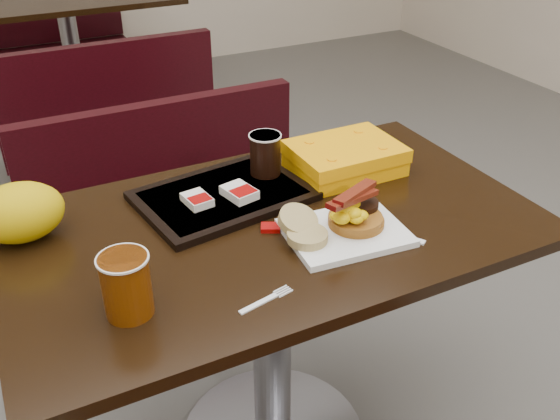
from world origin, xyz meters
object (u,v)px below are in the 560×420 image
platter (345,233)px  coffee_cup_near (127,286)px  table_far (74,64)px  paper_bag (19,212)px  pancake_stack (356,219)px  hashbrown_sleeve_right (239,192)px  hashbrown_sleeve_left (197,200)px  table_near (272,345)px  bench_far_n (54,36)px  knife (383,231)px  fork (258,304)px  tray (223,196)px  coffee_cup_far (265,154)px  bench_far_s (103,106)px  bench_near_n (183,221)px  clamshell (345,158)px

platter → coffee_cup_near: 0.49m
table_far → platter: size_ratio=4.71×
paper_bag → pancake_stack: bearing=-24.1°
hashbrown_sleeve_right → paper_bag: bearing=158.9°
hashbrown_sleeve_left → coffee_cup_near: bearing=-137.2°
table_near → bench_far_n: table_near is taller
coffee_cup_near → bench_far_n: bearing=83.9°
knife → hashbrown_sleeve_left: size_ratio=2.63×
fork → knife: 0.37m
tray → bench_far_n: bearing=80.8°
bench_far_n → coffee_cup_far: bearing=-88.6°
pancake_stack → hashbrown_sleeve_right: bearing=129.3°
bench_far_s → hashbrown_sleeve_right: hashbrown_sleeve_right is taller
knife → paper_bag: paper_bag is taller
knife → hashbrown_sleeve_right: bearing=-171.9°
coffee_cup_near → coffee_cup_far: (0.44, 0.35, 0.01)m
bench_near_n → bench_far_s: bearing=90.0°
bench_far_n → fork: size_ratio=8.45×
bench_far_n → tray: bearing=-91.0°
table_near → bench_far_s: size_ratio=1.20×
hashbrown_sleeve_right → tray: bearing=115.9°
knife → tray: tray is taller
bench_far_s → coffee_cup_far: size_ratio=9.51×
table_near → bench_near_n: (0.00, 0.70, -0.02)m
bench_near_n → coffee_cup_far: bearing=-81.4°
table_far → bench_near_n: bearing=-90.0°
pancake_stack → fork: size_ratio=1.05×
bench_near_n → table_far: bearing=90.0°
bench_far_n → paper_bag: (-0.51, -3.12, 0.45)m
platter → pancake_stack: bearing=20.9°
bench_far_n → hashbrown_sleeve_left: (-0.13, -3.18, 0.42)m
bench_far_n → knife: knife is taller
platter → coffee_cup_far: (-0.04, 0.31, 0.06)m
bench_near_n → table_far: size_ratio=0.83×
bench_near_n → bench_far_s: (0.00, 1.20, 0.00)m
tray → coffee_cup_far: (0.13, 0.04, 0.06)m
bench_far_n → paper_bag: paper_bag is taller
paper_bag → knife: bearing=-25.0°
paper_bag → table_near: bearing=-19.6°
tray → clamshell: size_ratio=1.44×
paper_bag → bench_near_n: bearing=45.7°
hashbrown_sleeve_right → paper_bag: (-0.48, 0.07, 0.04)m
table_near → clamshell: 0.52m
bench_near_n → hashbrown_sleeve_left: 0.72m
bench_far_n → fork: 3.58m
platter → tray: bearing=128.7°
table_near → knife: knife is taller
bench_far_n → paper_bag: size_ratio=5.34×
platter → knife: bearing=-12.5°
bench_near_n → coffee_cup_near: 1.04m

